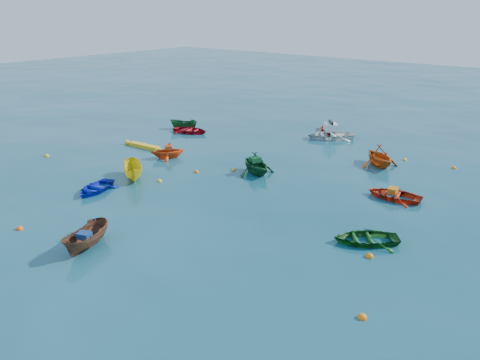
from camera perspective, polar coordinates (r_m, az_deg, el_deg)
The scene contains 28 objects.
ground at distance 26.66m, azimuth -6.78°, elevation -3.74°, with size 160.00×160.00×0.00m, color #0B4150.
dinghy_blue_sw at distance 30.58m, azimuth -17.22°, elevation -1.31°, with size 2.16×3.01×0.63m, color #0F20C0.
sampan_brown_mid at distance 23.74m, azimuth -18.04°, elevation -7.89°, with size 1.16×3.08×1.19m, color brown.
dinghy_orange_w at distance 36.04m, azimuth -8.74°, elevation 2.69°, with size 2.17×2.52×1.32m, color #EC5116.
sampan_yellow_mid at distance 32.13m, azimuth -12.79°, elevation 0.18°, with size 1.22×3.24×1.25m, color yellow.
dinghy_green_e at distance 23.91m, azimuth 15.01°, elevation -7.33°, with size 2.27×3.17×0.66m, color #135418.
dinghy_red_nw at distance 43.07m, azimuth -6.06°, elevation 5.76°, with size 2.33×3.26×0.68m, color #9F0D17.
dinghy_green_n at distance 32.33m, azimuth 1.93°, elevation 0.83°, with size 2.60×3.02×1.59m, color #114A23.
dinghy_red_ne at distance 29.63m, azimuth 18.21°, elevation -2.13°, with size 2.29×3.20×0.66m, color red.
dinghy_red_far at distance 43.70m, azimuth 10.63°, elevation 5.74°, with size 2.13×2.98×0.62m, color #AE200E.
dinghy_orange_far at distance 35.33m, azimuth 16.52°, elevation 1.69°, with size 2.72×3.16×1.66m, color #CA5513.
sampan_green_far at distance 44.56m, azimuth -6.86°, elevation 6.23°, with size 0.94×2.50×0.97m, color #11481D.
kayak_yellow at distance 38.99m, azimuth -11.56°, elevation 3.88°, with size 0.55×3.74×0.37m, color yellow, non-canonical shape.
motorboat_white at distance 41.78m, azimuth 10.90°, elevation 5.04°, with size 2.90×4.05×1.44m, color white.
tarp_blue_a at distance 23.30m, azimuth -18.46°, elevation -6.44°, with size 0.61×0.47×0.30m, color navy.
tarp_orange_a at distance 35.80m, azimuth -8.73°, elevation 3.95°, with size 0.66×0.50×0.32m, color #D24215.
tarp_green_b at distance 32.10m, azimuth 1.86°, elevation 2.51°, with size 0.72×0.54×0.35m, color #124B24.
tarp_orange_b at distance 29.47m, azimuth 18.13°, elevation -1.20°, with size 0.67×0.51×0.32m, color orange.
buoy_or_a at distance 26.91m, azimuth -25.26°, elevation -5.45°, with size 0.36×0.36×0.36m, color #FF580D.
buoy_ye_a at distance 31.25m, azimuth -9.76°, elevation -0.18°, with size 0.33×0.33×0.33m, color yellow.
buoy_or_b at distance 18.66m, azimuth 14.67°, elevation -15.96°, with size 0.36×0.36×0.36m, color orange.
buoy_ye_b at distance 38.92m, azimuth -22.48°, elevation 2.68°, with size 0.39×0.39×0.39m, color gold.
buoy_or_c at distance 32.64m, azimuth -5.34°, elevation 0.94°, with size 0.35×0.35×0.35m, color orange.
buoy_ye_c at distance 32.91m, azimuth -0.79°, elevation 1.20°, with size 0.32×0.32×0.32m, color gold.
buoy_or_d at distance 22.66m, azimuth 15.49°, elevation -9.02°, with size 0.39×0.39×0.39m, color orange.
buoy_ye_d at distance 39.93m, azimuth -11.60°, elevation 4.27°, with size 0.30×0.30×0.30m, color yellow.
buoy_or_e at distance 36.60m, azimuth 24.63°, elevation 1.29°, with size 0.33×0.33×0.33m, color orange.
buoy_ye_e at distance 37.20m, azimuth 19.44°, elevation 2.30°, with size 0.32×0.32×0.32m, color yellow.
Camera 1 is at (17.59, -16.82, 10.89)m, focal length 35.00 mm.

